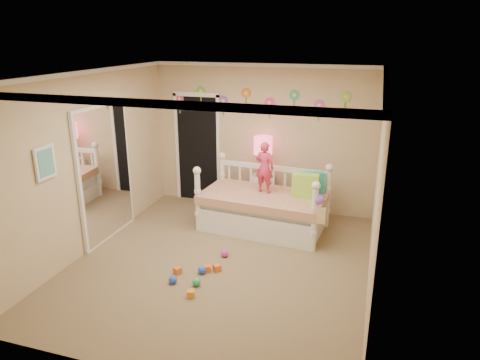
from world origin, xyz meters
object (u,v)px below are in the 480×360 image
(daybed, at_px, (263,197))
(table_lamp, at_px, (263,150))
(nightstand, at_px, (262,194))
(child, at_px, (265,167))

(daybed, bearing_deg, table_lamp, 110.76)
(nightstand, bearing_deg, daybed, -76.29)
(child, bearing_deg, daybed, 106.15)
(child, xyz_separation_m, table_lamp, (-0.20, 0.65, 0.11))
(daybed, xyz_separation_m, table_lamp, (-0.20, 0.72, 0.59))
(nightstand, height_order, table_lamp, table_lamp)
(child, relative_size, table_lamp, 1.18)
(daybed, height_order, child, child)
(table_lamp, bearing_deg, daybed, -74.14)
(daybed, xyz_separation_m, nightstand, (-0.20, 0.72, -0.21))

